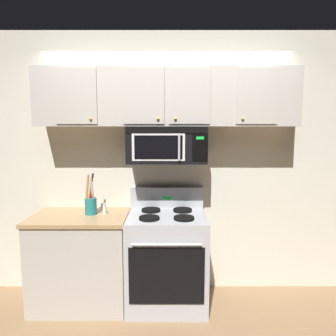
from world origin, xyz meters
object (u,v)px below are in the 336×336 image
Objects in this scene: stove_range at (168,258)px; over_range_microwave at (168,144)px; utensil_crock_teal at (92,203)px; salt_shaker at (106,209)px.

over_range_microwave reaches higher than stove_range.
over_range_microwave is at bearing 90.14° from stove_range.
over_range_microwave is at bearing 6.82° from utensil_crock_teal.
utensil_crock_teal is (-0.74, -0.09, -0.56)m from over_range_microwave.
stove_range reaches higher than salt_shaker.
salt_shaker is (-0.61, 0.04, 0.48)m from stove_range.
over_range_microwave reaches higher than utensil_crock_teal.
utensil_crock_teal is 0.15m from salt_shaker.
stove_range is at bearing -2.17° from utensil_crock_teal.
over_range_microwave is 7.74× the size of salt_shaker.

